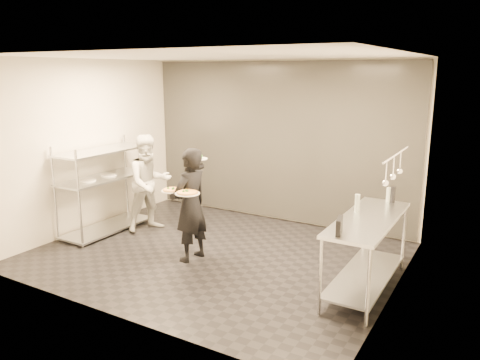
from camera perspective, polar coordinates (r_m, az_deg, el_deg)
The scene contains 13 objects.
room_shell at distance 7.48m, azimuth 1.76°, elevation 3.89°, with size 5.00×4.00×2.80m.
pass_rack at distance 7.98m, azimuth -16.17°, elevation -0.67°, with size 0.60×1.60×1.50m.
prep_counter at distance 5.83m, azimuth 15.23°, elevation -7.19°, with size 0.60×1.80×0.92m.
utensil_rail at distance 5.53m, azimuth 18.28°, elevation 1.44°, with size 0.07×1.20×0.31m.
waiter at distance 6.50m, azimuth -6.03°, elevation -3.05°, with size 0.58×0.38×1.60m, color black.
chef at distance 7.85m, azimuth -11.00°, elevation -0.36°, with size 0.78×0.61×1.60m, color silver.
pizza_plate_near at distance 6.37m, azimuth -8.26°, elevation -1.22°, with size 0.29×0.29×0.05m.
pizza_plate_far at distance 6.14m, azimuth -6.43°, elevation -1.56°, with size 0.32×0.32×0.05m.
salad_plate at distance 6.66m, azimuth -5.06°, elevation 2.78°, with size 0.25×0.25×0.07m.
pos_monitor at distance 5.08m, azimuth 12.02°, elevation -5.48°, with size 0.05×0.24×0.18m, color black.
bottle_green at distance 5.88m, azimuth 14.10°, elevation -2.76°, with size 0.06×0.06×0.22m, color gray.
bottle_clear at distance 6.45m, azimuth 17.65°, elevation -1.72°, with size 0.06×0.06×0.20m, color gray.
bottle_dark at distance 6.44m, azimuth 18.14°, elevation -1.71°, with size 0.06×0.06×0.21m, color black.
Camera 1 is at (3.52, -5.31, 2.61)m, focal length 35.00 mm.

